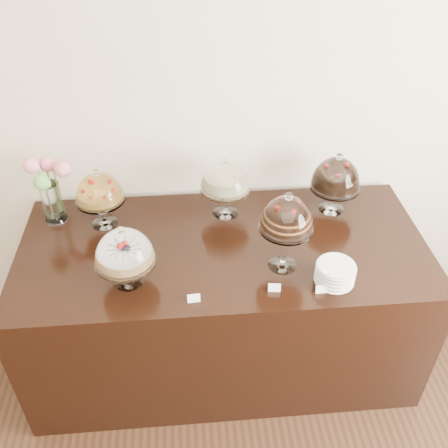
{
  "coord_description": "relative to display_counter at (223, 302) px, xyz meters",
  "views": [
    {
      "loc": [
        -0.21,
        0.4,
        2.64
      ],
      "look_at": [
        -0.04,
        2.4,
        1.08
      ],
      "focal_mm": 40.0,
      "sensor_mm": 36.0,
      "label": 1
    }
  ],
  "objects": [
    {
      "name": "price_card_left",
      "position": [
        -0.17,
        -0.4,
        0.47
      ],
      "size": [
        0.06,
        0.02,
        0.04
      ],
      "primitive_type": "cube",
      "rotation": [
        -0.21,
        0.0,
        0.06
      ],
      "color": "white",
      "rests_on": "display_counter"
    },
    {
      "name": "cake_stand_choco_layer",
      "position": [
        0.29,
        -0.19,
        0.76
      ],
      "size": [
        0.27,
        0.27,
        0.45
      ],
      "color": "white",
      "rests_on": "display_counter"
    },
    {
      "name": "cake_stand_sugar_sponge",
      "position": [
        -0.49,
        -0.24,
        0.65
      ],
      "size": [
        0.3,
        0.3,
        0.34
      ],
      "color": "white",
      "rests_on": "display_counter"
    },
    {
      "name": "cake_stand_fruit_tart",
      "position": [
        -0.66,
        0.25,
        0.67
      ],
      "size": [
        0.27,
        0.27,
        0.36
      ],
      "color": "white",
      "rests_on": "display_counter"
    },
    {
      "name": "display_counter",
      "position": [
        0.0,
        0.0,
        0.0
      ],
      "size": [
        2.2,
        1.0,
        0.9
      ],
      "primitive_type": "cube",
      "color": "black",
      "rests_on": "ground"
    },
    {
      "name": "flower_vase",
      "position": [
        -0.93,
        0.31,
        0.67
      ],
      "size": [
        0.25,
        0.24,
        0.4
      ],
      "color": "white",
      "rests_on": "display_counter"
    },
    {
      "name": "price_card_extra",
      "position": [
        0.22,
        -0.37,
        0.47
      ],
      "size": [
        0.06,
        0.02,
        0.04
      ],
      "primitive_type": "cube",
      "rotation": [
        -0.21,
        0.0,
        -0.14
      ],
      "color": "white",
      "rests_on": "display_counter"
    },
    {
      "name": "wall_back",
      "position": [
        0.04,
        0.55,
        1.05
      ],
      "size": [
        5.0,
        0.04,
        3.0
      ],
      "primitive_type": "cube",
      "color": "beige",
      "rests_on": "ground"
    },
    {
      "name": "plate_stack",
      "position": [
        0.52,
        -0.32,
        0.5
      ],
      "size": [
        0.19,
        0.19,
        0.1
      ],
      "color": "white",
      "rests_on": "display_counter"
    },
    {
      "name": "cake_stand_cheesecake",
      "position": [
        0.04,
        0.29,
        0.68
      ],
      "size": [
        0.29,
        0.29,
        0.36
      ],
      "color": "white",
      "rests_on": "display_counter"
    },
    {
      "name": "cake_stand_dark_choco",
      "position": [
        0.66,
        0.27,
        0.68
      ],
      "size": [
        0.29,
        0.29,
        0.37
      ],
      "color": "white",
      "rests_on": "display_counter"
    },
    {
      "name": "price_card_right",
      "position": [
        0.44,
        -0.4,
        0.47
      ],
      "size": [
        0.06,
        0.02,
        0.04
      ],
      "primitive_type": "cube",
      "rotation": [
        -0.21,
        0.0,
        0.02
      ],
      "color": "white",
      "rests_on": "display_counter"
    }
  ]
}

